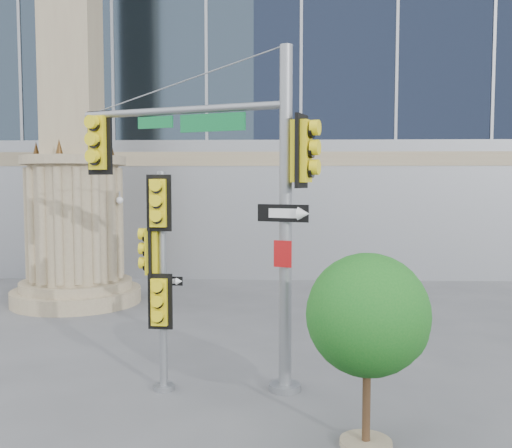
{
  "coord_description": "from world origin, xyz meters",
  "views": [
    {
      "loc": [
        0.93,
        -10.44,
        4.21
      ],
      "look_at": [
        0.51,
        2.0,
        3.3
      ],
      "focal_mm": 40.0,
      "sensor_mm": 36.0,
      "label": 1
    }
  ],
  "objects": [
    {
      "name": "monument",
      "position": [
        -6.0,
        9.0,
        5.52
      ],
      "size": [
        4.4,
        4.4,
        16.6
      ],
      "color": "gray",
      "rests_on": "ground"
    },
    {
      "name": "main_signal_pole",
      "position": [
        -0.03,
        1.27,
        4.26
      ],
      "size": [
        5.09,
        2.3,
        6.87
      ],
      "rotation": [
        0.0,
        0.0,
        -0.36
      ],
      "color": "slate",
      "rests_on": "ground"
    },
    {
      "name": "street_tree",
      "position": [
        2.42,
        -1.55,
        2.04
      ],
      "size": [
        1.99,
        1.95,
        3.11
      ],
      "color": "gray",
      "rests_on": "ground"
    },
    {
      "name": "ground",
      "position": [
        0.0,
        0.0,
        0.0
      ],
      "size": [
        120.0,
        120.0,
        0.0
      ],
      "primitive_type": "plane",
      "color": "#545456",
      "rests_on": "ground"
    },
    {
      "name": "secondary_signal_pole",
      "position": [
        -1.38,
        0.69,
        2.6
      ],
      "size": [
        0.76,
        0.61,
        4.43
      ],
      "rotation": [
        0.0,
        0.0,
        -0.08
      ],
      "color": "slate",
      "rests_on": "ground"
    }
  ]
}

